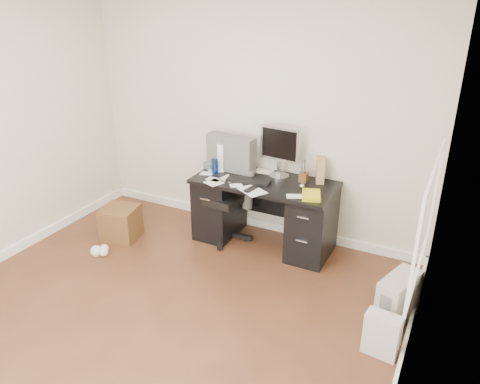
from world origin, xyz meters
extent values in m
plane|color=#482717|center=(0.00, 0.00, 0.00)|extent=(4.00, 4.00, 0.00)
cube|color=silver|center=(0.00, 2.00, 1.35)|extent=(4.00, 0.02, 2.70)
cube|color=silver|center=(2.00, 0.00, 1.35)|extent=(0.02, 4.00, 2.70)
cube|color=white|center=(0.00, 1.99, 0.05)|extent=(4.00, 0.03, 0.10)
cube|color=black|center=(0.30, 1.65, 0.73)|extent=(1.50, 0.70, 0.04)
cube|color=black|center=(-0.25, 1.65, 0.35)|extent=(0.40, 0.60, 0.71)
cube|color=black|center=(0.85, 1.65, 0.35)|extent=(0.40, 0.60, 0.71)
cube|color=black|center=(0.30, 1.98, 0.45)|extent=(0.70, 0.03, 0.51)
cube|color=black|center=(0.16, 1.55, 0.76)|extent=(0.48, 0.22, 0.03)
sphere|color=#B0B0B5|center=(0.72, 1.62, 0.78)|extent=(0.07, 0.07, 0.06)
cylinder|color=#153C96|center=(-0.28, 1.61, 0.83)|extent=(0.07, 0.07, 0.16)
cube|color=white|center=(-0.31, 1.80, 0.90)|extent=(0.23, 0.29, 0.31)
cube|color=#9F814D|center=(0.82, 1.91, 0.88)|extent=(0.18, 0.24, 0.25)
cube|color=#CFD116|center=(0.88, 1.47, 0.77)|extent=(0.26, 0.29, 0.04)
cube|color=#B8B5A6|center=(1.85, 0.94, 0.22)|extent=(0.32, 0.48, 0.44)
cube|color=silver|center=(1.82, 0.48, 0.18)|extent=(0.29, 0.22, 0.36)
cube|color=#4D3117|center=(-1.19, 1.04, 0.19)|extent=(0.45, 0.45, 0.37)
cube|color=slate|center=(-0.36, 1.81, 0.10)|extent=(0.36, 0.30, 0.20)
camera|label=1|loc=(2.13, -2.54, 2.61)|focal=35.00mm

